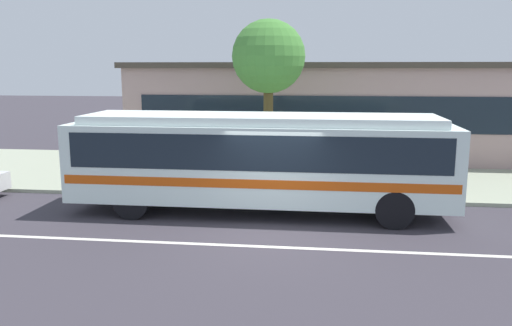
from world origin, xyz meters
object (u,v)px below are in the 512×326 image
Objects in this scene: pedestrian_waiting_near_sign at (186,153)px; street_tree_near_stop at (269,58)px; bus_stop_sign at (441,146)px; transit_bus at (260,156)px; pedestrian_walking_along_curb at (383,156)px; pedestrian_standing_by_tree at (212,153)px.

street_tree_near_stop is (2.92, 0.57, 3.33)m from pedestrian_waiting_near_sign.
pedestrian_waiting_near_sign is 8.67m from bus_stop_sign.
bus_stop_sign is (5.41, 2.05, 0.07)m from transit_bus.
pedestrian_walking_along_curb is 0.69× the size of bus_stop_sign.
pedestrian_waiting_near_sign is at bearing 177.84° from pedestrian_standing_by_tree.
transit_bus is at bearing -87.45° from street_tree_near_stop.
transit_bus is 4.13m from pedestrian_standing_by_tree.
bus_stop_sign is at bearing 20.74° from transit_bus.
pedestrian_standing_by_tree reaches higher than pedestrian_waiting_near_sign.
pedestrian_waiting_near_sign is at bearing 170.05° from bus_stop_sign.
pedestrian_walking_along_curb is (6.93, -0.07, 0.02)m from pedestrian_waiting_near_sign.
pedestrian_walking_along_curb is 5.95m from pedestrian_standing_by_tree.
pedestrian_walking_along_curb is at bearing 138.15° from bus_stop_sign.
transit_bus reaches higher than pedestrian_waiting_near_sign.
street_tree_near_stop reaches higher than pedestrian_standing_by_tree.
pedestrian_walking_along_curb is 2.22m from bus_stop_sign.
pedestrian_waiting_near_sign is at bearing -169.01° from street_tree_near_stop.
transit_bus is at bearing -159.26° from bus_stop_sign.
pedestrian_standing_by_tree is 3.89m from street_tree_near_stop.
transit_bus is 5.19m from pedestrian_walking_along_curb.
transit_bus is at bearing -48.77° from pedestrian_waiting_near_sign.
bus_stop_sign reaches higher than pedestrian_waiting_near_sign.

